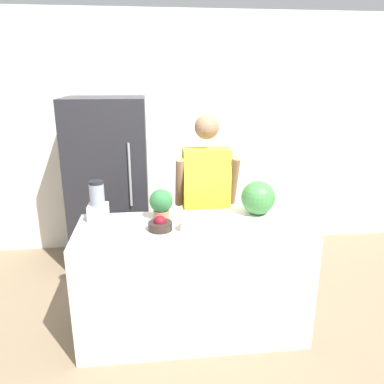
# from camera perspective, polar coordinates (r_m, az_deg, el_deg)

# --- Properties ---
(ground_plane) EXTENTS (14.00, 14.00, 0.00)m
(ground_plane) POSITION_cam_1_polar(r_m,az_deg,el_deg) (2.94, 0.88, -23.99)
(ground_plane) COLOR #7F6B51
(wall_back) EXTENTS (8.00, 0.06, 2.60)m
(wall_back) POSITION_cam_1_polar(r_m,az_deg,el_deg) (4.25, -2.48, 8.66)
(wall_back) COLOR white
(wall_back) RESTS_ON ground_plane
(counter_island) EXTENTS (1.70, 0.68, 0.89)m
(counter_island) POSITION_cam_1_polar(r_m,az_deg,el_deg) (2.95, 0.08, -13.16)
(counter_island) COLOR beige
(counter_island) RESTS_ON ground_plane
(refrigerator) EXTENTS (0.79, 0.71, 1.74)m
(refrigerator) POSITION_cam_1_polar(r_m,az_deg,el_deg) (3.97, -12.48, 1.30)
(refrigerator) COLOR #232328
(refrigerator) RESTS_ON ground_plane
(person) EXTENTS (0.55, 0.26, 1.63)m
(person) POSITION_cam_1_polar(r_m,az_deg,el_deg) (3.39, 2.13, -1.77)
(person) COLOR #4C608C
(person) RESTS_ON ground_plane
(cutting_board) EXTENTS (0.41, 0.24, 0.01)m
(cutting_board) POSITION_cam_1_polar(r_m,az_deg,el_deg) (3.00, 9.98, -3.39)
(cutting_board) COLOR white
(cutting_board) RESTS_ON counter_island
(watermelon) EXTENTS (0.26, 0.26, 0.26)m
(watermelon) POSITION_cam_1_polar(r_m,az_deg,el_deg) (2.95, 10.04, -0.87)
(watermelon) COLOR #3D7F3D
(watermelon) RESTS_ON cutting_board
(bowl_cherries) EXTENTS (0.17, 0.17, 0.11)m
(bowl_cherries) POSITION_cam_1_polar(r_m,az_deg,el_deg) (2.68, -4.87, -4.98)
(bowl_cherries) COLOR #2D231E
(bowl_cherries) RESTS_ON counter_island
(bowl_cream) EXTENTS (0.14, 0.14, 0.12)m
(bowl_cream) POSITION_cam_1_polar(r_m,az_deg,el_deg) (2.66, -0.56, -4.79)
(bowl_cream) COLOR beige
(bowl_cream) RESTS_ON counter_island
(blender) EXTENTS (0.15, 0.15, 0.31)m
(blender) POSITION_cam_1_polar(r_m,az_deg,el_deg) (2.91, -14.18, -1.72)
(blender) COLOR #B7B7BC
(blender) RESTS_ON counter_island
(potted_plant) EXTENTS (0.18, 0.18, 0.23)m
(potted_plant) POSITION_cam_1_polar(r_m,az_deg,el_deg) (2.86, -4.73, -1.66)
(potted_plant) COLOR #996647
(potted_plant) RESTS_ON counter_island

